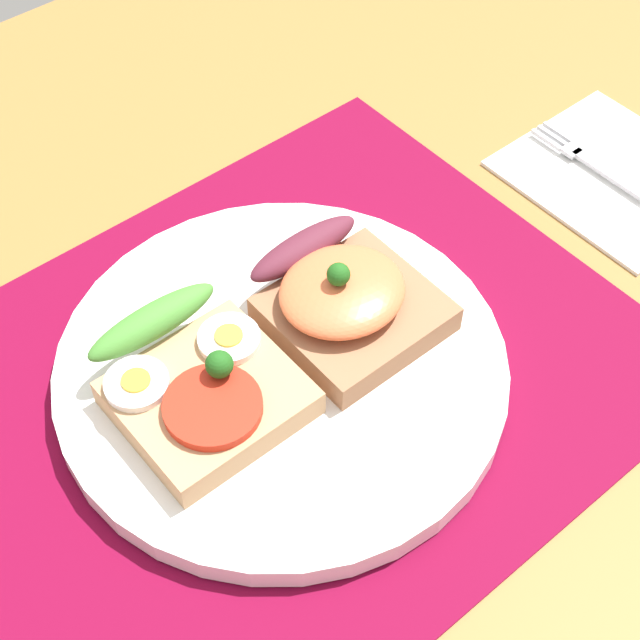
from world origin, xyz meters
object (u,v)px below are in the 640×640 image
sandwich_egg_tomato (196,381)px  sandwich_salmon (345,299)px  napkin (616,174)px  plate (282,369)px  fork (608,173)px

sandwich_egg_tomato → sandwich_salmon: size_ratio=1.01×
sandwich_egg_tomato → napkin: 35.34cm
sandwich_egg_tomato → napkin: sandwich_egg_tomato is taller
plate → sandwich_egg_tomato: bearing=168.3°
plate → sandwich_egg_tomato: 5.76cm
sandwich_salmon → fork: sandwich_salmon is taller
sandwich_salmon → fork: size_ratio=0.72×
sandwich_salmon → fork: bearing=-2.9°
sandwich_salmon → sandwich_egg_tomato: bearing=174.4°
plate → sandwich_salmon: 5.68cm
sandwich_egg_tomato → fork: (34.29, -2.19, -2.54)cm
plate → fork: bearing=-2.2°
sandwich_egg_tomato → napkin: (35.14, -2.33, -3.00)cm
fork → napkin: bearing=-9.3°
plate → napkin: 29.96cm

